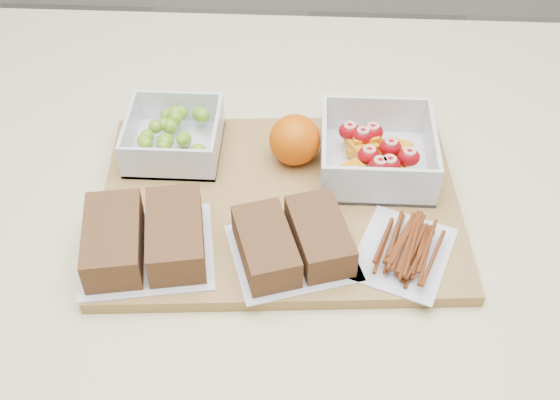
# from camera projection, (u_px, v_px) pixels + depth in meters

# --- Properties ---
(cutting_board) EXTENTS (0.44, 0.33, 0.02)m
(cutting_board) POSITION_uv_depth(u_px,v_px,m) (280.00, 203.00, 0.83)
(cutting_board) COLOR #A27C43
(cutting_board) RESTS_ON counter
(grape_container) EXTENTS (0.11, 0.11, 0.05)m
(grape_container) POSITION_uv_depth(u_px,v_px,m) (175.00, 136.00, 0.88)
(grape_container) COLOR silver
(grape_container) RESTS_ON cutting_board
(fruit_container) EXTENTS (0.14, 0.14, 0.06)m
(fruit_container) POSITION_uv_depth(u_px,v_px,m) (376.00, 154.00, 0.85)
(fruit_container) COLOR silver
(fruit_container) RESTS_ON cutting_board
(orange) EXTENTS (0.06, 0.06, 0.06)m
(orange) POSITION_uv_depth(u_px,v_px,m) (295.00, 140.00, 0.85)
(orange) COLOR #DA5905
(orange) RESTS_ON cutting_board
(sandwich_bag_left) EXTENTS (0.16, 0.15, 0.04)m
(sandwich_bag_left) POSITION_uv_depth(u_px,v_px,m) (145.00, 238.00, 0.76)
(sandwich_bag_left) COLOR silver
(sandwich_bag_left) RESTS_ON cutting_board
(sandwich_bag_center) EXTENTS (0.16, 0.15, 0.04)m
(sandwich_bag_center) POSITION_uv_depth(u_px,v_px,m) (293.00, 242.00, 0.75)
(sandwich_bag_center) COLOR silver
(sandwich_bag_center) RESTS_ON cutting_board
(pretzel_bag) EXTENTS (0.13, 0.14, 0.03)m
(pretzel_bag) POSITION_uv_depth(u_px,v_px,m) (404.00, 246.00, 0.76)
(pretzel_bag) COLOR silver
(pretzel_bag) RESTS_ON cutting_board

